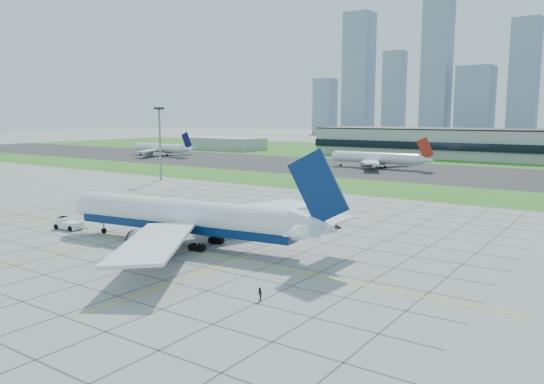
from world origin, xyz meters
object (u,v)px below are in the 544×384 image
object	(u,v)px
crew_far	(260,294)
distant_jet_1	(377,158)
airliner	(186,217)
pushback_tug	(67,224)
light_mast	(160,134)
crew_near	(61,222)
distant_jet_0	(161,148)

from	to	relation	value
crew_far	distant_jet_1	distance (m)	172.91
distant_jet_1	airliner	bearing A→B (deg)	-79.11
pushback_tug	distant_jet_1	size ratio (longest dim) A/B	0.20
light_mast	crew_far	bearing A→B (deg)	-38.14
crew_far	light_mast	bearing A→B (deg)	-170.11
crew_far	distant_jet_1	world-z (taller)	distant_jet_1
airliner	crew_near	xyz separation A→B (m)	(-33.10, -2.99, -4.06)
pushback_tug	crew_far	bearing A→B (deg)	-19.42
crew_near	distant_jet_1	distance (m)	150.77
pushback_tug	crew_near	world-z (taller)	pushback_tug
distant_jet_1	crew_far	bearing A→B (deg)	-71.07
pushback_tug	distant_jet_0	size ratio (longest dim) A/B	0.20
distant_jet_0	distant_jet_1	xyz separation A→B (m)	(129.66, 4.02, 0.00)
airliner	distant_jet_1	xyz separation A→B (m)	(-28.41, 147.66, -0.39)
distant_jet_0	distant_jet_1	bearing A→B (deg)	1.78
crew_near	distant_jet_0	bearing A→B (deg)	90.44
light_mast	distant_jet_1	world-z (taller)	light_mast
light_mast	crew_near	xyz separation A→B (m)	(40.97, -67.02, -15.36)
airliner	crew_near	bearing A→B (deg)	177.29
light_mast	distant_jet_0	world-z (taller)	light_mast
light_mast	crew_near	size ratio (longest dim) A/B	15.62
airliner	pushback_tug	world-z (taller)	airliner
crew_near	distant_jet_1	bearing A→B (deg)	48.21
pushback_tug	crew_far	xyz separation A→B (m)	(56.56, -11.55, -0.24)
pushback_tug	crew_far	world-z (taller)	pushback_tug
crew_near	crew_far	world-z (taller)	crew_near
distant_jet_0	airliner	bearing A→B (deg)	-42.26
distant_jet_0	light_mast	bearing A→B (deg)	-43.46
crew_near	crew_far	size ratio (longest dim) A/B	1.00
airliner	light_mast	bearing A→B (deg)	131.28
pushback_tug	distant_jet_0	world-z (taller)	distant_jet_0
light_mast	crew_far	distance (m)	130.26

